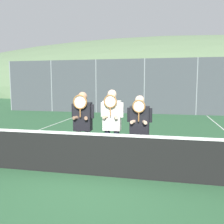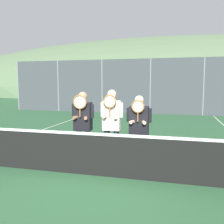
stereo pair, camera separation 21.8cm
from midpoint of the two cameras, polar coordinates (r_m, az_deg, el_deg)
name	(u,v)px [view 1 (the left image)]	position (r m, az deg, el deg)	size (l,w,h in m)	color
ground_plane	(97,176)	(5.49, -4.62, -14.34)	(120.00, 120.00, 0.00)	#2D5B38
hill_distant	(160,92)	(58.15, 10.87, 4.54)	(113.78, 63.21, 22.12)	#5B7551
clubhouse_building	(157,83)	(23.10, 9.97, 6.46)	(14.41, 5.50, 3.85)	tan
fence_back	(144,86)	(16.15, 7.00, 5.83)	(19.33, 0.06, 3.52)	gray
tennis_net	(97,154)	(5.34, -4.66, -9.52)	(10.28, 0.09, 1.03)	gray
court_line_left_sideline	(18,138)	(9.73, -21.31, -5.46)	(0.05, 16.00, 0.01)	white
player_leftmost	(83,122)	(5.95, -7.75, -2.28)	(0.55, 0.34, 1.76)	white
player_center_left	(112,122)	(5.81, -1.10, -2.28)	(0.54, 0.34, 1.81)	#232838
player_center_right	(139,127)	(5.59, 5.17, -3.37)	(0.56, 0.34, 1.69)	black
car_far_left	(86,96)	(19.39, -6.27, 3.57)	(4.48, 2.02, 1.88)	maroon
car_left_of_center	(152,99)	(18.05, 8.70, 3.03)	(4.05, 1.97, 1.68)	slate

